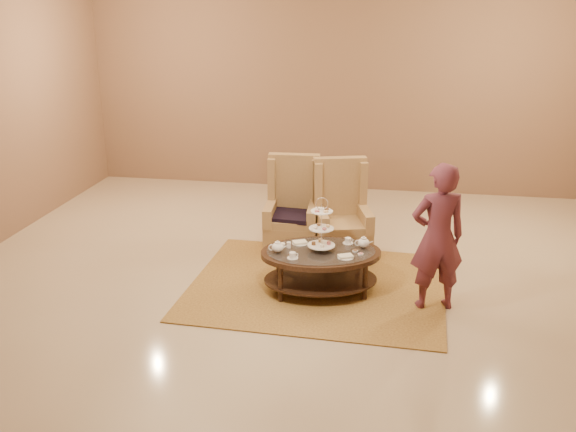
% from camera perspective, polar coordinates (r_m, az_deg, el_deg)
% --- Properties ---
extents(ground, '(8.00, 8.00, 0.00)m').
position_cam_1_polar(ground, '(6.98, 0.78, -6.73)').
color(ground, '#C3AF91').
rests_on(ground, ground).
extents(ceiling, '(8.00, 8.00, 0.02)m').
position_cam_1_polar(ceiling, '(6.98, 0.78, -6.73)').
color(ceiling, white).
rests_on(ceiling, ground).
extents(wall_back, '(8.00, 0.04, 3.50)m').
position_cam_1_polar(wall_back, '(10.33, 4.38, 11.89)').
color(wall_back, '#88634A').
rests_on(wall_back, ground).
extents(rug, '(2.82, 2.39, 0.01)m').
position_cam_1_polar(rug, '(7.10, 2.60, -6.20)').
color(rug, '#B08C3E').
rests_on(rug, ground).
extents(tea_table, '(1.44, 1.15, 1.07)m').
position_cam_1_polar(tea_table, '(6.83, 2.94, -3.78)').
color(tea_table, black).
rests_on(tea_table, ground).
extents(armchair_left, '(0.67, 0.69, 1.18)m').
position_cam_1_polar(armchair_left, '(7.97, 0.39, -0.25)').
color(armchair_left, '#AC8551').
rests_on(armchair_left, ground).
extents(armchair_right, '(0.79, 0.81, 1.19)m').
position_cam_1_polar(armchair_right, '(7.81, 4.74, -0.73)').
color(armchair_right, '#AC8551').
rests_on(armchair_right, ground).
extents(person, '(0.64, 0.51, 1.53)m').
position_cam_1_polar(person, '(6.52, 13.16, -1.86)').
color(person, '#602937').
rests_on(person, ground).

